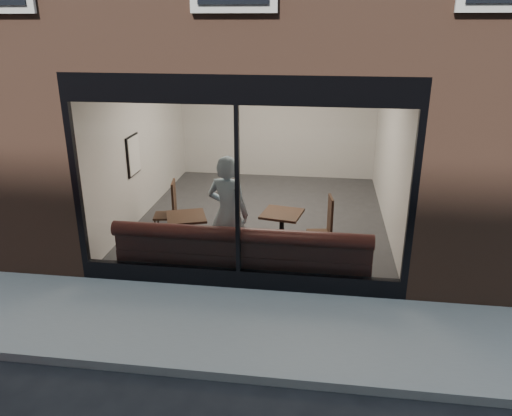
# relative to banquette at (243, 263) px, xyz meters

# --- Properties ---
(ground) EXTENTS (120.00, 120.00, 0.00)m
(ground) POSITION_rel_banquette_xyz_m (0.00, -2.45, -0.23)
(ground) COLOR black
(ground) RESTS_ON ground
(sidewalk_near) EXTENTS (40.00, 2.00, 0.01)m
(sidewalk_near) POSITION_rel_banquette_xyz_m (0.00, -1.45, -0.22)
(sidewalk_near) COLOR gray
(sidewalk_near) RESTS_ON ground
(kerb_near) EXTENTS (40.00, 0.10, 0.12)m
(kerb_near) POSITION_rel_banquette_xyz_m (0.00, -2.50, -0.17)
(kerb_near) COLOR gray
(kerb_near) RESTS_ON ground
(host_building_pier_left) EXTENTS (2.50, 12.00, 3.20)m
(host_building_pier_left) POSITION_rel_banquette_xyz_m (-3.75, 5.55, 1.38)
(host_building_pier_left) COLOR brown
(host_building_pier_left) RESTS_ON ground
(host_building_pier_right) EXTENTS (2.50, 12.00, 3.20)m
(host_building_pier_right) POSITION_rel_banquette_xyz_m (3.75, 5.55, 1.38)
(host_building_pier_right) COLOR brown
(host_building_pier_right) RESTS_ON ground
(host_building_backfill) EXTENTS (5.00, 6.00, 3.20)m
(host_building_backfill) POSITION_rel_banquette_xyz_m (0.00, 8.55, 1.38)
(host_building_backfill) COLOR brown
(host_building_backfill) RESTS_ON ground
(cafe_floor) EXTENTS (6.00, 6.00, 0.00)m
(cafe_floor) POSITION_rel_banquette_xyz_m (0.00, 2.55, -0.21)
(cafe_floor) COLOR #2D2D30
(cafe_floor) RESTS_ON ground
(cafe_ceiling) EXTENTS (6.00, 6.00, 0.00)m
(cafe_ceiling) POSITION_rel_banquette_xyz_m (0.00, 2.55, 2.97)
(cafe_ceiling) COLOR white
(cafe_ceiling) RESTS_ON host_building_upper
(cafe_wall_back) EXTENTS (5.00, 0.00, 5.00)m
(cafe_wall_back) POSITION_rel_banquette_xyz_m (0.00, 5.54, 1.37)
(cafe_wall_back) COLOR silver
(cafe_wall_back) RESTS_ON ground
(cafe_wall_left) EXTENTS (0.00, 6.00, 6.00)m
(cafe_wall_left) POSITION_rel_banquette_xyz_m (-2.49, 2.55, 1.37)
(cafe_wall_left) COLOR silver
(cafe_wall_left) RESTS_ON ground
(cafe_wall_right) EXTENTS (0.00, 6.00, 6.00)m
(cafe_wall_right) POSITION_rel_banquette_xyz_m (2.49, 2.55, 1.37)
(cafe_wall_right) COLOR silver
(cafe_wall_right) RESTS_ON ground
(storefront_kick) EXTENTS (5.00, 0.10, 0.30)m
(storefront_kick) POSITION_rel_banquette_xyz_m (0.00, -0.40, -0.08)
(storefront_kick) COLOR black
(storefront_kick) RESTS_ON ground
(storefront_header) EXTENTS (5.00, 0.10, 0.40)m
(storefront_header) POSITION_rel_banquette_xyz_m (0.00, -0.40, 2.77)
(storefront_header) COLOR black
(storefront_header) RESTS_ON host_building_upper
(storefront_mullion) EXTENTS (0.06, 0.10, 2.50)m
(storefront_mullion) POSITION_rel_banquette_xyz_m (0.00, -0.40, 1.32)
(storefront_mullion) COLOR black
(storefront_mullion) RESTS_ON storefront_kick
(storefront_glass) EXTENTS (4.80, 0.00, 4.80)m
(storefront_glass) POSITION_rel_banquette_xyz_m (0.00, -0.43, 1.33)
(storefront_glass) COLOR white
(storefront_glass) RESTS_ON storefront_kick
(banquette) EXTENTS (4.00, 0.55, 0.45)m
(banquette) POSITION_rel_banquette_xyz_m (0.00, 0.00, 0.00)
(banquette) COLOR #3E1716
(banquette) RESTS_ON cafe_floor
(person) EXTENTS (0.80, 0.63, 1.91)m
(person) POSITION_rel_banquette_xyz_m (-0.28, 0.26, 0.73)
(person) COLOR #A8C7DA
(person) RESTS_ON cafe_floor
(cafe_table_left) EXTENTS (0.82, 0.82, 0.04)m
(cafe_table_left) POSITION_rel_banquette_xyz_m (-1.06, 0.55, 0.52)
(cafe_table_left) COLOR #322013
(cafe_table_left) RESTS_ON cafe_floor
(cafe_table_right) EXTENTS (0.76, 0.76, 0.04)m
(cafe_table_right) POSITION_rel_banquette_xyz_m (0.54, 0.92, 0.52)
(cafe_table_right) COLOR #322013
(cafe_table_right) RESTS_ON cafe_floor
(cafe_chair_left) EXTENTS (0.51, 0.51, 0.04)m
(cafe_chair_left) POSITION_rel_banquette_xyz_m (-1.85, 1.78, 0.01)
(cafe_chair_left) COLOR #322013
(cafe_chair_left) RESTS_ON cafe_floor
(cafe_chair_right) EXTENTS (0.46, 0.46, 0.04)m
(cafe_chair_right) POSITION_rel_banquette_xyz_m (1.19, 1.28, 0.01)
(cafe_chair_right) COLOR #322013
(cafe_chair_right) RESTS_ON cafe_floor
(wall_poster) EXTENTS (0.02, 0.54, 0.72)m
(wall_poster) POSITION_rel_banquette_xyz_m (-2.45, 1.94, 1.19)
(wall_poster) COLOR white
(wall_poster) RESTS_ON cafe_wall_left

